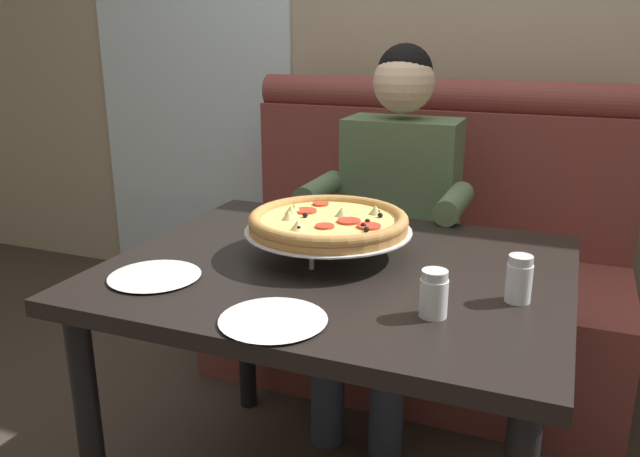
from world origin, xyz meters
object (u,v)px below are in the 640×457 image
(dining_table, at_px, (338,299))
(pizza, at_px, (328,223))
(plate_near_left, at_px, (273,317))
(shaker_pepper_flakes, at_px, (434,297))
(plate_near_right, at_px, (155,274))
(booth_bench, at_px, (419,271))
(shaker_oregano, at_px, (519,282))
(diner_main, at_px, (393,212))

(dining_table, xyz_separation_m, pizza, (-0.05, 0.06, 0.18))
(dining_table, bearing_deg, plate_near_left, -91.25)
(shaker_pepper_flakes, distance_m, plate_near_right, 0.66)
(shaker_pepper_flakes, bearing_deg, booth_bench, 103.94)
(booth_bench, bearing_deg, plate_near_right, -107.50)
(shaker_oregano, bearing_deg, shaker_pepper_flakes, -137.24)
(booth_bench, xyz_separation_m, diner_main, (-0.04, -0.27, 0.31))
(plate_near_right, bearing_deg, shaker_pepper_flakes, 3.17)
(booth_bench, bearing_deg, plate_near_left, -90.35)
(shaker_oregano, height_order, plate_near_right, shaker_oregano)
(diner_main, bearing_deg, pizza, -90.54)
(dining_table, distance_m, shaker_oregano, 0.47)
(diner_main, relative_size, shaker_oregano, 12.21)
(shaker_pepper_flakes, height_order, plate_near_right, shaker_pepper_flakes)
(dining_table, relative_size, shaker_oregano, 10.74)
(dining_table, relative_size, shaker_pepper_flakes, 11.23)
(booth_bench, distance_m, dining_table, 0.97)
(dining_table, distance_m, plate_near_right, 0.46)
(diner_main, height_order, shaker_pepper_flakes, diner_main)
(diner_main, relative_size, shaker_pepper_flakes, 12.77)
(shaker_oregano, distance_m, plate_near_left, 0.53)
(shaker_pepper_flakes, relative_size, shaker_oregano, 0.96)
(diner_main, bearing_deg, shaker_oregano, -56.75)
(booth_bench, relative_size, shaker_oregano, 14.82)
(booth_bench, xyz_separation_m, pizza, (-0.05, -0.88, 0.44))
(shaker_pepper_flakes, bearing_deg, dining_table, 143.14)
(booth_bench, height_order, plate_near_left, booth_bench)
(shaker_oregano, xyz_separation_m, plate_near_right, (-0.81, -0.18, -0.03))
(shaker_pepper_flakes, bearing_deg, plate_near_right, -176.83)
(plate_near_left, height_order, plate_near_right, same)
(diner_main, distance_m, pizza, 0.62)
(plate_near_right, bearing_deg, plate_near_left, -16.95)
(booth_bench, bearing_deg, dining_table, -90.00)
(pizza, xyz_separation_m, plate_near_right, (-0.32, -0.31, -0.08))
(plate_near_right, bearing_deg, booth_bench, 72.50)
(diner_main, xyz_separation_m, plate_near_right, (-0.33, -0.92, 0.05))
(dining_table, height_order, diner_main, diner_main)
(shaker_oregano, bearing_deg, dining_table, 170.82)
(dining_table, distance_m, plate_near_left, 0.38)
(booth_bench, distance_m, shaker_pepper_flakes, 1.25)
(dining_table, xyz_separation_m, plate_near_left, (-0.01, -0.36, 0.10))
(pizza, relative_size, plate_near_right, 1.99)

